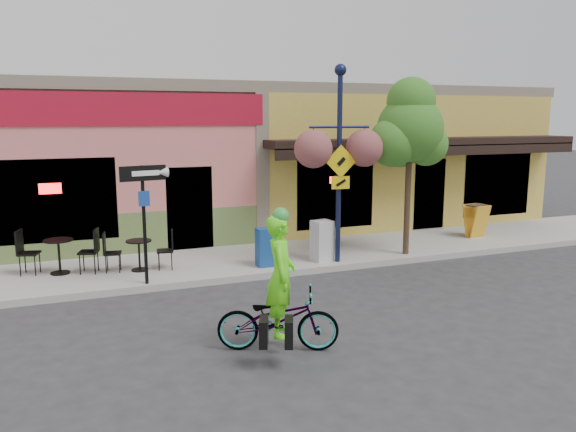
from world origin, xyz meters
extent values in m
plane|color=#2D2D30|center=(0.00, 0.00, 0.00)|extent=(90.00, 90.00, 0.00)
cube|color=#9E9B93|center=(0.00, 2.00, 0.07)|extent=(24.00, 3.00, 0.15)
cube|color=#A8A59E|center=(0.00, 0.55, 0.07)|extent=(24.00, 0.12, 0.15)
imported|color=maroon|center=(-3.01, -3.17, 0.49)|extent=(1.99, 1.32, 0.99)
imported|color=#64FF1A|center=(-2.96, -3.17, 0.94)|extent=(0.68, 0.80, 1.88)
camera|label=1|loc=(-5.88, -10.88, 3.58)|focal=35.00mm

